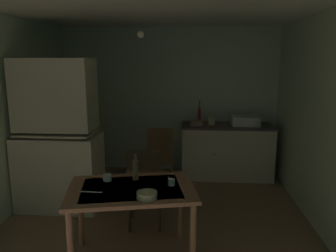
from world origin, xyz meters
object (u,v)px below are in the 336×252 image
(sink_basin, at_px, (245,121))
(hand_pump, at_px, (199,114))
(serving_bowl_wide, at_px, (147,195))
(dining_table, at_px, (132,197))
(chair_far_side, at_px, (144,187))
(glass_bottle, at_px, (135,169))
(chair_by_counter, at_px, (160,157))
(hutch_cabinet, at_px, (58,140))
(mixing_bowl_counter, at_px, (196,123))
(teacup_cream, at_px, (171,182))

(sink_basin, distance_m, hand_pump, 0.75)
(sink_basin, xyz_separation_m, serving_bowl_wide, (-1.24, -2.68, -0.19))
(dining_table, xyz_separation_m, chair_far_side, (0.03, 0.62, -0.15))
(sink_basin, bearing_deg, chair_far_side, -127.28)
(hand_pump, xyz_separation_m, glass_bottle, (-0.67, -2.28, -0.20))
(dining_table, bearing_deg, glass_bottle, 88.98)
(sink_basin, distance_m, chair_far_side, 2.35)
(sink_basin, relative_size, dining_table, 0.33)
(glass_bottle, bearing_deg, chair_by_counter, 86.85)
(hutch_cabinet, relative_size, dining_table, 1.49)
(mixing_bowl_counter, height_order, chair_far_side, chair_far_side)
(dining_table, height_order, chair_by_counter, chair_by_counter)
(teacup_cream, bearing_deg, sink_basin, 66.01)
(glass_bottle, bearing_deg, serving_bowl_wide, -68.32)
(sink_basin, distance_m, teacup_cream, 2.59)
(hand_pump, distance_m, glass_bottle, 2.39)
(hutch_cabinet, xyz_separation_m, sink_basin, (2.59, 1.34, 0.05))
(hutch_cabinet, bearing_deg, serving_bowl_wide, -44.84)
(teacup_cream, bearing_deg, mixing_bowl_counter, 83.61)
(dining_table, bearing_deg, mixing_bowl_counter, 75.25)
(sink_basin, xyz_separation_m, chair_far_side, (-1.39, -1.83, -0.46))
(mixing_bowl_counter, relative_size, serving_bowl_wide, 1.24)
(mixing_bowl_counter, xyz_separation_m, dining_table, (-0.63, -2.40, -0.27))
(mixing_bowl_counter, height_order, dining_table, mixing_bowl_counter)
(mixing_bowl_counter, distance_m, dining_table, 2.50)
(chair_far_side, xyz_separation_m, glass_bottle, (-0.03, -0.40, 0.35))
(hand_pump, xyz_separation_m, teacup_cream, (-0.30, -2.41, -0.28))
(sink_basin, height_order, mixing_bowl_counter, sink_basin)
(serving_bowl_wide, bearing_deg, chair_by_counter, 92.46)
(hand_pump, distance_m, dining_table, 2.62)
(dining_table, xyz_separation_m, glass_bottle, (0.00, 0.22, 0.20))
(mixing_bowl_counter, distance_m, chair_far_side, 1.93)
(mixing_bowl_counter, height_order, glass_bottle, glass_bottle)
(hand_pump, relative_size, serving_bowl_wide, 2.16)
(chair_by_counter, height_order, glass_bottle, glass_bottle)
(hutch_cabinet, xyz_separation_m, mixing_bowl_counter, (1.80, 1.29, 0.01))
(hand_pump, relative_size, mixing_bowl_counter, 1.75)
(chair_far_side, relative_size, teacup_cream, 15.02)
(chair_by_counter, bearing_deg, chair_far_side, -92.97)
(hand_pump, distance_m, teacup_cream, 2.44)
(hand_pump, distance_m, mixing_bowl_counter, 0.17)
(dining_table, bearing_deg, sink_basin, 59.85)
(mixing_bowl_counter, xyz_separation_m, glass_bottle, (-0.63, -2.19, -0.07))
(hutch_cabinet, distance_m, sink_basin, 2.92)
(hand_pump, relative_size, chair_by_counter, 0.40)
(hutch_cabinet, relative_size, teacup_cream, 30.44)
(chair_far_side, relative_size, glass_bottle, 3.62)
(chair_far_side, relative_size, serving_bowl_wide, 5.36)
(glass_bottle, bearing_deg, chair_far_side, 86.31)
(chair_far_side, height_order, glass_bottle, glass_bottle)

